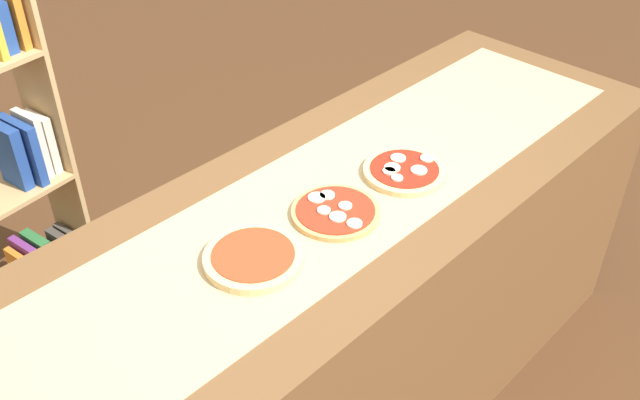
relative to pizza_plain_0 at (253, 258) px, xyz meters
name	(u,v)px	position (x,y,z in m)	size (l,w,h in m)	color
counter	(320,327)	(0.27, 0.04, -0.48)	(2.46, 0.76, 0.93)	brown
parchment_paper	(320,206)	(0.27, 0.04, -0.01)	(2.25, 0.49, 0.00)	tan
pizza_plain_0	(253,258)	(0.00, 0.00, 0.00)	(0.24, 0.24, 0.02)	#E5C17F
pizza_mozzarella_1	(335,212)	(0.27, -0.02, 0.00)	(0.23, 0.23, 0.02)	tan
pizza_mozzarella_2	(404,171)	(0.54, -0.03, 0.00)	(0.23, 0.23, 0.03)	#E5C17F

